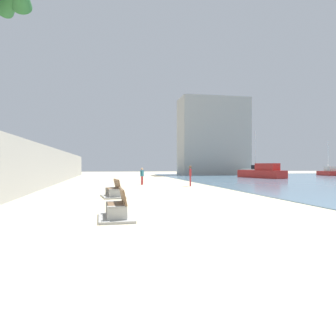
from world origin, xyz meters
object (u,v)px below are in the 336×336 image
at_px(person_standing, 142,175).
at_px(boat_nearest, 329,172).
at_px(person_walking, 190,174).
at_px(boat_mid_bay, 257,171).
at_px(bench_far, 113,193).
at_px(boat_far_left, 262,172).
at_px(bench_near, 117,211).

height_order(person_standing, boat_nearest, boat_nearest).
height_order(person_walking, boat_mid_bay, boat_mid_bay).
xyz_separation_m(bench_far, boat_far_left, (19.90, 21.89, 0.53)).
bearing_deg(boat_mid_bay, boat_far_left, -111.44).
distance_m(person_standing, boat_far_left, 20.54).
relative_size(person_walking, boat_nearest, 0.29).
bearing_deg(person_standing, boat_far_left, 33.06).
xyz_separation_m(person_standing, boat_nearest, (32.68, 18.33, -0.25)).
xyz_separation_m(person_standing, boat_mid_bay, (20.28, 19.01, -0.12)).
distance_m(bench_far, boat_far_left, 29.59).
bearing_deg(boat_nearest, boat_mid_bay, 176.82).
distance_m(bench_near, bench_far, 7.02).
bearing_deg(bench_far, bench_near, -90.18).
distance_m(boat_far_left, boat_mid_bay, 8.39).
bearing_deg(person_standing, boat_mid_bay, 43.16).
relative_size(boat_nearest, boat_mid_bay, 0.81).
xyz_separation_m(bench_far, person_walking, (6.40, 8.04, 0.76)).
relative_size(bench_near, person_standing, 1.41).
bearing_deg(person_standing, bench_near, -98.71).
xyz_separation_m(boat_nearest, boat_mid_bay, (-12.40, 0.69, 0.12)).
bearing_deg(boat_nearest, person_walking, -144.10).
relative_size(bench_far, boat_far_left, 0.29).
bearing_deg(bench_far, boat_far_left, 47.73).
distance_m(person_standing, boat_nearest, 37.47).
bearing_deg(person_walking, person_standing, 144.46).
bearing_deg(person_standing, person_walking, -35.54).
bearing_deg(person_standing, bench_far, -104.13).
xyz_separation_m(bench_far, boat_nearest, (35.37, 29.02, 0.38)).
relative_size(bench_near, boat_nearest, 0.37).
height_order(bench_near, boat_far_left, boat_far_left).
xyz_separation_m(person_walking, person_standing, (-3.70, 2.65, -0.13)).
height_order(boat_nearest, boat_mid_bay, boat_mid_bay).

